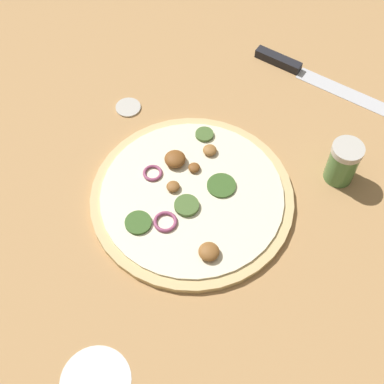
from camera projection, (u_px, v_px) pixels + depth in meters
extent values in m
plane|color=tan|center=(192.00, 199.00, 0.89)|extent=(3.00, 3.00, 0.00)
cylinder|color=#D6B77A|center=(192.00, 197.00, 0.89)|extent=(0.34, 0.34, 0.01)
cylinder|color=#EFE5C1|center=(192.00, 195.00, 0.88)|extent=(0.30, 0.30, 0.00)
cylinder|color=#47662D|center=(189.00, 206.00, 0.86)|extent=(0.04, 0.04, 0.01)
cylinder|color=#385B23|center=(221.00, 186.00, 0.89)|extent=(0.05, 0.05, 0.00)
ellipsoid|color=brown|center=(209.00, 252.00, 0.81)|extent=(0.03, 0.03, 0.02)
ellipsoid|color=brown|center=(175.00, 159.00, 0.91)|extent=(0.04, 0.04, 0.02)
cylinder|color=#385B23|center=(138.00, 223.00, 0.85)|extent=(0.04, 0.04, 0.01)
torus|color=#934266|center=(153.00, 173.00, 0.90)|extent=(0.03, 0.03, 0.01)
ellipsoid|color=brown|center=(194.00, 168.00, 0.90)|extent=(0.02, 0.02, 0.01)
cylinder|color=#47662D|center=(204.00, 134.00, 0.95)|extent=(0.03, 0.03, 0.01)
ellipsoid|color=#996633|center=(210.00, 150.00, 0.92)|extent=(0.02, 0.02, 0.01)
ellipsoid|color=brown|center=(173.00, 187.00, 0.88)|extent=(0.02, 0.02, 0.01)
torus|color=#934266|center=(165.00, 222.00, 0.85)|extent=(0.04, 0.04, 0.01)
cube|color=silver|center=(354.00, 96.00, 1.02)|extent=(0.23, 0.09, 0.00)
cube|color=black|center=(278.00, 60.00, 1.06)|extent=(0.10, 0.04, 0.02)
cylinder|color=#4C7F42|center=(342.00, 165.00, 0.89)|extent=(0.05, 0.05, 0.07)
cylinder|color=beige|center=(348.00, 150.00, 0.86)|extent=(0.05, 0.05, 0.01)
cylinder|color=beige|center=(128.00, 107.00, 1.00)|extent=(0.05, 0.05, 0.01)
cylinder|color=white|center=(96.00, 381.00, 0.73)|extent=(0.10, 0.10, 0.00)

